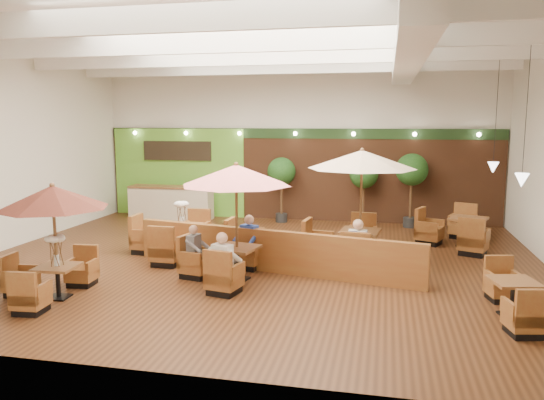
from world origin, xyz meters
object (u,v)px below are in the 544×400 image
(table_3, at_px, (182,239))
(topiary_2, at_px, (412,173))
(table_1, at_px, (234,196))
(diner_1, at_px, (248,237))
(service_counter, at_px, (171,203))
(topiary_0, at_px, (282,174))
(booth_divider, at_px, (271,251))
(topiary_1, at_px, (364,177))
(diner_0, at_px, (224,257))
(diner_3, at_px, (358,242))
(diner_4, at_px, (358,242))
(diner_2, at_px, (196,245))
(table_0, at_px, (52,216))
(table_2, at_px, (358,181))
(table_5, at_px, (456,232))
(table_4, at_px, (513,299))

(table_3, xyz_separation_m, topiary_2, (5.99, 5.04, 1.38))
(table_1, distance_m, diner_1, 1.47)
(service_counter, bearing_deg, topiary_0, 2.86)
(booth_divider, xyz_separation_m, topiary_1, (1.84, 6.06, 1.15))
(diner_0, relative_size, diner_3, 0.99)
(table_1, relative_size, diner_0, 3.21)
(diner_3, bearing_deg, diner_4, -92.62)
(table_3, relative_size, diner_2, 3.71)
(table_0, bearing_deg, table_2, 30.44)
(diner_1, bearing_deg, table_1, 106.99)
(service_counter, xyz_separation_m, diner_3, (6.93, -5.68, 0.19))
(booth_divider, height_order, table_1, table_1)
(topiary_0, bearing_deg, service_counter, -177.14)
(topiary_1, bearing_deg, table_1, -110.03)
(booth_divider, bearing_deg, diner_2, -141.14)
(topiary_0, bearing_deg, diner_1, -86.58)
(table_1, height_order, table_3, table_1)
(topiary_0, height_order, diner_2, topiary_0)
(table_0, bearing_deg, topiary_0, 67.79)
(table_0, height_order, diner_4, table_0)
(topiary_2, height_order, diner_3, topiary_2)
(table_0, xyz_separation_m, topiary_2, (7.16, 8.78, 0.16))
(table_5, bearing_deg, diner_1, -123.69)
(table_3, xyz_separation_m, table_5, (7.15, 2.64, -0.06))
(table_2, distance_m, diner_1, 3.00)
(service_counter, distance_m, topiary_1, 6.88)
(booth_divider, relative_size, topiary_1, 3.22)
(table_1, distance_m, topiary_1, 7.31)
(topiary_2, height_order, diner_4, topiary_2)
(topiary_0, relative_size, diner_3, 2.69)
(table_2, distance_m, diner_0, 4.10)
(table_3, height_order, topiary_0, topiary_0)
(booth_divider, relative_size, table_5, 2.42)
(table_4, bearing_deg, diner_2, 158.03)
(service_counter, xyz_separation_m, topiary_0, (4.00, 0.20, 1.09))
(service_counter, xyz_separation_m, table_2, (6.86, -4.63, 1.45))
(table_1, distance_m, diner_2, 1.46)
(table_0, distance_m, diner_3, 6.51)
(table_3, distance_m, topiary_1, 6.83)
(topiary_1, bearing_deg, topiary_2, 0.00)
(table_4, height_order, topiary_1, topiary_1)
(table_1, height_order, diner_0, table_1)
(table_1, height_order, table_4, table_1)
(diner_0, height_order, diner_2, diner_0)
(booth_divider, xyz_separation_m, diner_4, (1.98, 0.18, 0.28))
(diner_1, xyz_separation_m, diner_2, (-0.96, -0.96, -0.03))
(table_4, xyz_separation_m, diner_3, (-2.87, 2.08, 0.45))
(booth_divider, xyz_separation_m, diner_2, (-1.56, -0.81, 0.24))
(service_counter, bearing_deg, topiary_2, 1.37)
(table_1, bearing_deg, booth_divider, 62.32)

